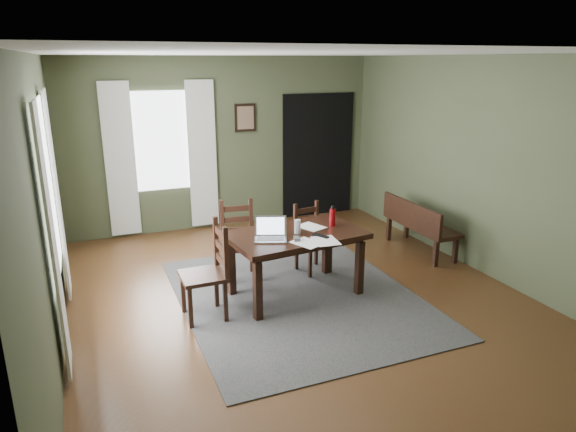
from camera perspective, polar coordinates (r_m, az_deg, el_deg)
name	(u,v)px	position (r m, az deg, el deg)	size (l,w,h in m)	color
ground	(298,297)	(6.03, 1.09, -9.04)	(5.00, 6.00, 0.01)	#492C16
room_shell	(299,142)	(5.48, 1.20, 8.21)	(5.02, 6.02, 2.71)	#434B31
rug	(298,297)	(6.02, 1.09, -8.95)	(2.60, 3.20, 0.01)	#393939
dining_table	(296,240)	(5.83, 0.85, -2.72)	(1.60, 1.07, 0.75)	black
chair_end	(208,272)	(5.45, -8.88, -6.20)	(0.46, 0.46, 1.04)	black
chair_back_left	(239,241)	(6.39, -5.46, -2.82)	(0.48, 0.48, 0.98)	black
chair_back_right	(311,239)	(6.60, 2.61, -2.53)	(0.45, 0.45, 0.88)	black
bench	(418,222)	(7.47, 14.20, -0.64)	(0.42, 1.31, 0.74)	black
laptop	(271,233)	(5.60, -1.96, -1.92)	(0.42, 0.38, 0.24)	#B7B7BC
computer_mouse	(297,239)	(5.55, 0.99, -2.55)	(0.06, 0.11, 0.04)	#3F3F42
tv_remote	(321,236)	(5.68, 3.67, -2.21)	(0.05, 0.19, 0.02)	black
drinking_glass	(297,227)	(5.76, 1.06, -1.18)	(0.07, 0.07, 0.16)	silver
water_bottle	(332,217)	(6.02, 4.96, -0.09)	(0.09, 0.09, 0.25)	#A00C12
paper_b	(326,241)	(5.55, 4.21, -2.77)	(0.25, 0.33, 0.00)	white
paper_c	(311,227)	(6.01, 2.57, -1.20)	(0.24, 0.31, 0.00)	white
paper_e	(307,243)	(5.48, 2.15, -3.00)	(0.25, 0.32, 0.00)	white
window_left	(49,192)	(5.31, -25.07, 2.44)	(0.01, 1.30, 1.70)	white
window_back	(161,141)	(8.11, -13.94, 8.07)	(1.00, 0.01, 1.50)	white
curtain_left_near	(53,244)	(4.59, -24.65, -2.88)	(0.03, 0.48, 2.30)	silver
curtain_left_far	(57,197)	(6.17, -24.25, 1.98)	(0.03, 0.48, 2.30)	silver
curtain_back_left	(120,161)	(8.06, -18.15, 5.86)	(0.44, 0.03, 2.30)	silver
curtain_back_right	(202,155)	(8.23, -9.49, 6.69)	(0.44, 0.03, 2.30)	silver
framed_picture	(245,118)	(8.37, -4.77, 10.83)	(0.34, 0.03, 0.44)	black
doorway_back	(318,156)	(8.94, 3.36, 6.73)	(1.30, 0.03, 2.10)	black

